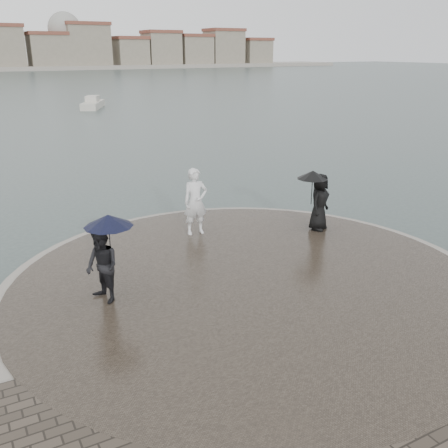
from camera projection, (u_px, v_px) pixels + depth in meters
ground at (340, 363)px, 9.91m from camera, size 400.00×400.00×0.00m
kerb_ring at (248, 286)px, 12.76m from camera, size 12.50×12.50×0.32m
quay_tip at (248, 285)px, 12.75m from camera, size 11.90×11.90×0.36m
statue at (196, 202)px, 15.52m from camera, size 0.82×0.59×2.10m
visitor_left at (104, 254)px, 11.28m from camera, size 1.25×1.16×2.04m
visitor_right at (318, 196)px, 15.87m from camera, size 1.28×1.07×1.95m
boats at (0, 115)px, 44.20m from camera, size 23.90×13.93×1.50m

